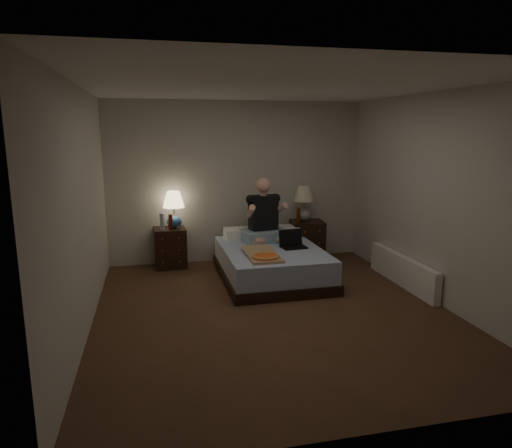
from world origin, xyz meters
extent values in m
cube|color=brown|center=(0.00, 0.00, 0.00)|extent=(4.00, 4.50, 0.00)
cube|color=white|center=(0.00, 0.00, 2.50)|extent=(4.00, 4.50, 0.00)
cube|color=beige|center=(0.00, 2.25, 1.25)|extent=(4.00, 0.00, 2.50)
cube|color=beige|center=(0.00, -2.25, 1.25)|extent=(4.00, 0.00, 2.50)
cube|color=beige|center=(-2.00, 0.00, 1.25)|extent=(0.00, 4.50, 2.50)
cube|color=beige|center=(2.00, 0.00, 1.25)|extent=(0.00, 4.50, 2.50)
cube|color=#5676AD|center=(0.28, 1.16, 0.22)|extent=(1.35, 1.79, 0.44)
cube|color=black|center=(-1.07, 2.05, 0.30)|extent=(0.48, 0.43, 0.60)
cube|color=black|center=(1.06, 1.91, 0.32)|extent=(0.53, 0.48, 0.64)
cylinder|color=silver|center=(-1.18, 1.95, 0.73)|extent=(0.07, 0.07, 0.25)
cylinder|color=#A5A6A1|center=(-0.96, 2.00, 0.65)|extent=(0.07, 0.07, 0.10)
cylinder|color=#4E160B|center=(-1.06, 1.97, 0.72)|extent=(0.06, 0.06, 0.23)
cylinder|color=#521E0B|center=(0.89, 1.86, 0.76)|extent=(0.06, 0.06, 0.23)
cube|color=white|center=(1.93, 0.51, 0.20)|extent=(0.10, 1.60, 0.40)
camera|label=1|loc=(-1.29, -4.78, 2.04)|focal=32.00mm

